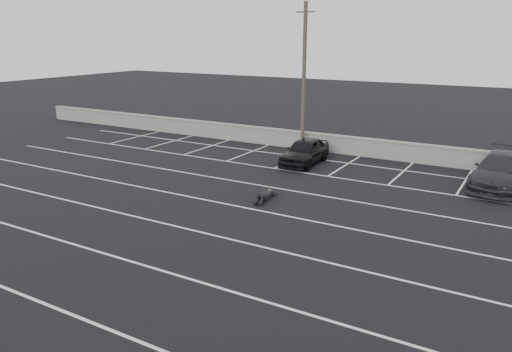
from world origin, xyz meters
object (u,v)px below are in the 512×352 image
Objects in this scene: car_right at (501,171)px; utility_pole at (304,79)px; car_left at (305,151)px; person at (266,193)px.

car_right is 0.62× the size of utility_pole.
car_left is 1.69× the size of person.
car_left is at bearing -172.69° from car_right.
person is at bearing -137.85° from car_right.
utility_pole is at bearing 115.53° from car_left.
person is at bearing -82.66° from car_left.
car_right is 2.20× the size of person.
car_right is 11.59m from utility_pole.
utility_pole is (-1.32, 2.50, 3.62)m from car_left.
person is at bearing -74.64° from utility_pole.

